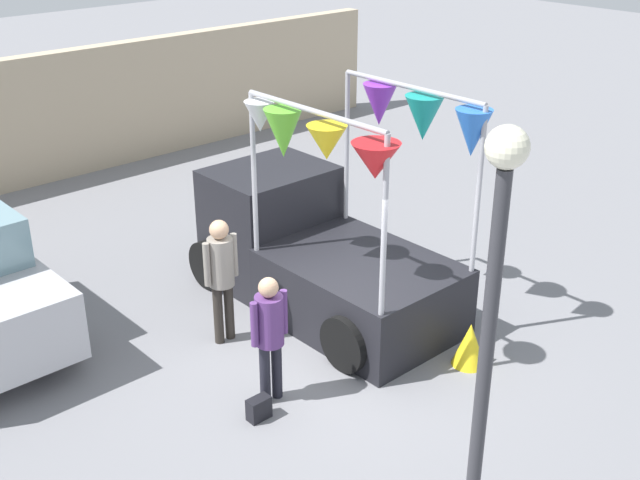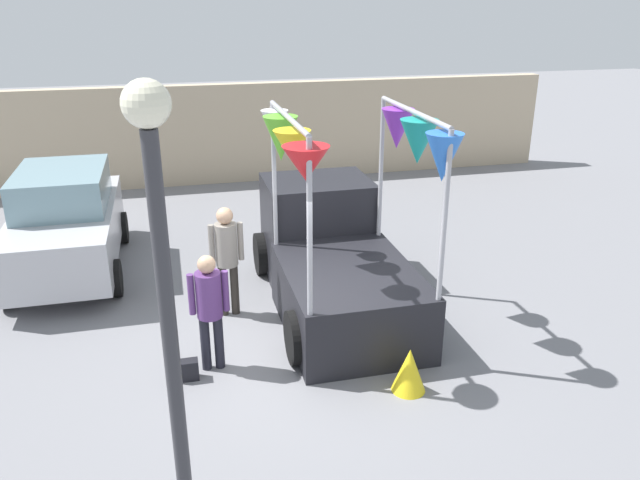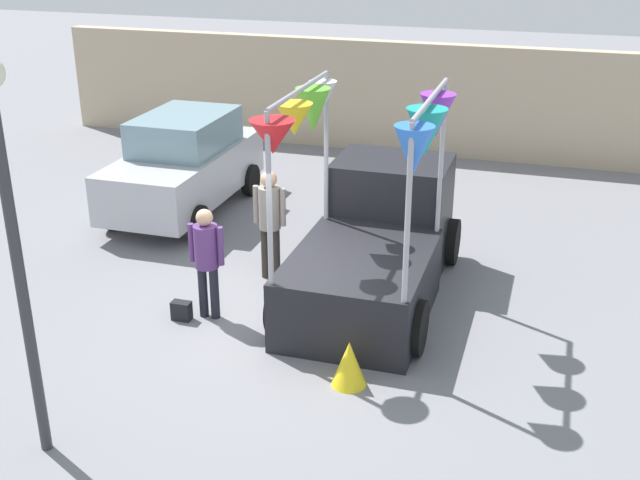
{
  "view_description": "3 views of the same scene",
  "coord_description": "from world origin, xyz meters",
  "px_view_note": "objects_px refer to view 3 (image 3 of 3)",
  "views": [
    {
      "loc": [
        -6.16,
        -6.56,
        5.84
      ],
      "look_at": [
        0.14,
        0.44,
        1.52
      ],
      "focal_mm": 45.0,
      "sensor_mm": 36.0,
      "label": 1
    },
    {
      "loc": [
        -1.52,
        -7.58,
        4.76
      ],
      "look_at": [
        0.42,
        0.3,
        1.55
      ],
      "focal_mm": 35.0,
      "sensor_mm": 36.0,
      "label": 2
    },
    {
      "loc": [
        3.37,
        -9.51,
        5.52
      ],
      "look_at": [
        0.41,
        0.07,
        1.31
      ],
      "focal_mm": 45.0,
      "sensor_mm": 36.0,
      "label": 3
    }
  ],
  "objects_px": {
    "parked_car": "(184,164)",
    "person_customer": "(206,253)",
    "vendor_truck": "(377,234)",
    "handbag": "(182,311)",
    "folded_kite_bundle_sunflower": "(349,363)",
    "person_vendor": "(270,214)",
    "street_lamp": "(10,213)"
  },
  "relations": [
    {
      "from": "parked_car",
      "to": "person_customer",
      "type": "bearing_deg",
      "value": -59.97
    },
    {
      "from": "vendor_truck",
      "to": "person_customer",
      "type": "xyz_separation_m",
      "value": [
        -2.08,
        -1.57,
        0.07
      ]
    },
    {
      "from": "handbag",
      "to": "folded_kite_bundle_sunflower",
      "type": "relative_size",
      "value": 0.47
    },
    {
      "from": "handbag",
      "to": "vendor_truck",
      "type": "bearing_deg",
      "value": 36.03
    },
    {
      "from": "person_vendor",
      "to": "handbag",
      "type": "height_order",
      "value": "person_vendor"
    },
    {
      "from": "vendor_truck",
      "to": "person_vendor",
      "type": "bearing_deg",
      "value": -177.71
    },
    {
      "from": "person_vendor",
      "to": "folded_kite_bundle_sunflower",
      "type": "relative_size",
      "value": 2.97
    },
    {
      "from": "handbag",
      "to": "street_lamp",
      "type": "relative_size",
      "value": 0.07
    },
    {
      "from": "parked_car",
      "to": "person_customer",
      "type": "relative_size",
      "value": 2.41
    },
    {
      "from": "vendor_truck",
      "to": "person_customer",
      "type": "height_order",
      "value": "vendor_truck"
    },
    {
      "from": "person_vendor",
      "to": "person_customer",
      "type": "bearing_deg",
      "value": -104.47
    },
    {
      "from": "handbag",
      "to": "folded_kite_bundle_sunflower",
      "type": "height_order",
      "value": "folded_kite_bundle_sunflower"
    },
    {
      "from": "person_customer",
      "to": "handbag",
      "type": "xyz_separation_m",
      "value": [
        -0.35,
        -0.2,
        -0.86
      ]
    },
    {
      "from": "vendor_truck",
      "to": "person_customer",
      "type": "bearing_deg",
      "value": -143.0
    },
    {
      "from": "person_customer",
      "to": "folded_kite_bundle_sunflower",
      "type": "xyz_separation_m",
      "value": [
        2.39,
        -1.12,
        -0.7
      ]
    },
    {
      "from": "vendor_truck",
      "to": "folded_kite_bundle_sunflower",
      "type": "bearing_deg",
      "value": -83.36
    },
    {
      "from": "street_lamp",
      "to": "folded_kite_bundle_sunflower",
      "type": "distance_m",
      "value": 4.35
    },
    {
      "from": "vendor_truck",
      "to": "handbag",
      "type": "distance_m",
      "value": 3.1
    },
    {
      "from": "vendor_truck",
      "to": "parked_car",
      "type": "height_order",
      "value": "vendor_truck"
    },
    {
      "from": "street_lamp",
      "to": "person_customer",
      "type": "bearing_deg",
      "value": 82.31
    },
    {
      "from": "parked_car",
      "to": "person_vendor",
      "type": "relative_size",
      "value": 2.24
    },
    {
      "from": "person_vendor",
      "to": "street_lamp",
      "type": "relative_size",
      "value": 0.42
    },
    {
      "from": "parked_car",
      "to": "person_vendor",
      "type": "xyz_separation_m",
      "value": [
        2.63,
        -2.39,
        0.14
      ]
    },
    {
      "from": "folded_kite_bundle_sunflower",
      "to": "street_lamp",
      "type": "bearing_deg",
      "value": -142.24
    },
    {
      "from": "parked_car",
      "to": "person_vendor",
      "type": "distance_m",
      "value": 3.56
    },
    {
      "from": "person_customer",
      "to": "street_lamp",
      "type": "bearing_deg",
      "value": -97.69
    },
    {
      "from": "person_vendor",
      "to": "folded_kite_bundle_sunflower",
      "type": "distance_m",
      "value": 3.39
    },
    {
      "from": "parked_car",
      "to": "folded_kite_bundle_sunflower",
      "type": "height_order",
      "value": "parked_car"
    },
    {
      "from": "vendor_truck",
      "to": "person_vendor",
      "type": "xyz_separation_m",
      "value": [
        -1.69,
        -0.07,
        0.16
      ]
    },
    {
      "from": "vendor_truck",
      "to": "handbag",
      "type": "relative_size",
      "value": 14.7
    },
    {
      "from": "person_customer",
      "to": "street_lamp",
      "type": "distance_m",
      "value": 3.79
    },
    {
      "from": "person_customer",
      "to": "folded_kite_bundle_sunflower",
      "type": "bearing_deg",
      "value": -25.17
    }
  ]
}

